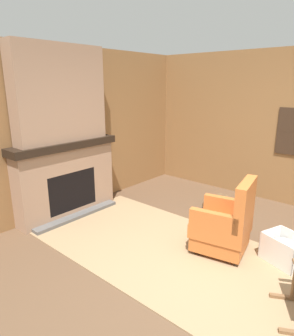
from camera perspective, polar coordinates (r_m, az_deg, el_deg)
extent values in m
plane|color=brown|center=(3.54, 11.85, -19.95)|extent=(14.00, 14.00, 0.00)
cube|color=olive|center=(4.90, -16.96, 6.45)|extent=(0.06, 6.11, 2.62)
cube|color=#9E7A60|center=(4.92, -15.05, -2.56)|extent=(0.32, 1.65, 1.09)
cube|color=black|center=(4.86, -14.14, -4.20)|extent=(0.08, 0.86, 0.61)
cube|color=#565451|center=(4.91, -13.01, -8.86)|extent=(0.16, 1.48, 0.06)
cube|color=black|center=(4.77, -15.56, 4.29)|extent=(0.42, 1.75, 0.11)
cube|color=#9E7A60|center=(4.68, -16.26, 13.37)|extent=(0.28, 1.45, 1.40)
cube|color=#997A56|center=(3.91, 4.96, -15.73)|extent=(3.83, 1.86, 0.01)
cube|color=#C6662D|center=(3.97, 13.76, -12.76)|extent=(0.72, 0.70, 0.24)
cube|color=#C6662D|center=(3.90, 13.91, -10.82)|extent=(0.75, 0.73, 0.18)
cube|color=#C6662D|center=(3.70, 18.20, -6.50)|extent=(0.24, 0.63, 0.54)
cube|color=#C6662D|center=(3.59, 12.61, -9.77)|extent=(0.59, 0.20, 0.20)
cube|color=#C6662D|center=(4.06, 14.86, -6.84)|extent=(0.59, 0.20, 0.20)
cylinder|color=#332319|center=(3.90, 8.78, -15.53)|extent=(0.06, 0.06, 0.06)
cylinder|color=#332319|center=(4.31, 11.21, -12.42)|extent=(0.06, 0.06, 0.06)
cylinder|color=#332319|center=(3.79, 16.42, -17.12)|extent=(0.06, 0.06, 0.06)
cylinder|color=#332319|center=(4.21, 18.07, -13.71)|extent=(0.06, 0.06, 0.06)
cylinder|color=brown|center=(3.37, 26.23, -18.62)|extent=(0.05, 0.05, 0.38)
cylinder|color=brown|center=(5.30, 12.14, -6.56)|extent=(0.17, 0.36, 0.12)
cylinder|color=brown|center=(5.24, 13.21, -6.92)|extent=(0.17, 0.36, 0.12)
cylinder|color=brown|center=(5.17, 14.31, -7.29)|extent=(0.17, 0.36, 0.12)
cylinder|color=brown|center=(5.23, 12.74, -5.69)|extent=(0.17, 0.36, 0.12)
cylinder|color=brown|center=(5.17, 13.83, -6.04)|extent=(0.17, 0.36, 0.12)
cube|color=white|center=(4.06, 24.64, -15.95)|extent=(0.57, 0.51, 0.01)
cube|color=white|center=(4.10, 22.35, -12.72)|extent=(0.14, 0.35, 0.34)
cube|color=white|center=(3.85, 23.26, -14.74)|extent=(0.44, 0.17, 0.34)
ellipsoid|color=white|center=(3.98, 24.94, -13.69)|extent=(0.45, 0.41, 0.21)
ellipsoid|color=#B24C42|center=(4.61, -19.18, 4.83)|extent=(0.10, 0.10, 0.08)
cylinder|color=white|center=(4.59, -19.31, 6.23)|extent=(0.05, 0.05, 0.15)
cube|color=brown|center=(5.14, -9.90, 6.77)|extent=(0.12, 0.24, 0.12)
cube|color=silver|center=(5.09, -9.43, 6.77)|extent=(0.01, 0.04, 0.02)
cylinder|color=red|center=(4.80, -15.63, 6.50)|extent=(0.06, 0.25, 0.24)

